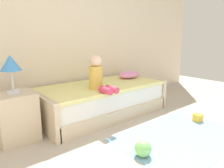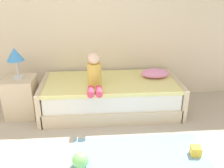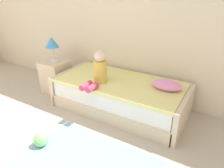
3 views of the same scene
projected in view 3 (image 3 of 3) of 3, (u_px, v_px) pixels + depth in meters
name	position (u px, v px, depth m)	size (l,w,h in m)	color
wall_rear	(115.00, 12.00, 3.55)	(7.20, 0.10, 2.90)	beige
bed	(120.00, 95.00, 3.39)	(2.11, 1.00, 0.50)	beige
nightstand	(56.00, 77.00, 3.95)	(0.44, 0.44, 0.60)	beige
table_lamp	(52.00, 43.00, 3.68)	(0.24, 0.24, 0.45)	silver
child_figure	(99.00, 71.00, 3.13)	(0.20, 0.51, 0.50)	gold
pillow	(167.00, 85.00, 3.00)	(0.44, 0.30, 0.13)	#EA8CC6
toy_ball	(41.00, 140.00, 2.64)	(0.18, 0.18, 0.18)	#7FD872
area_rug	(84.00, 167.00, 2.36)	(1.60, 1.10, 0.01)	#7AA8CC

